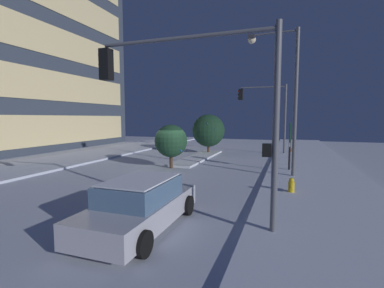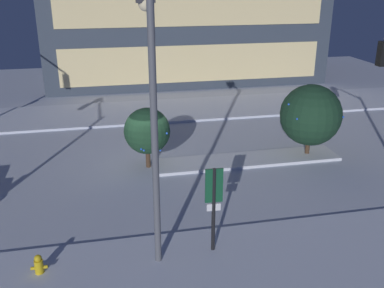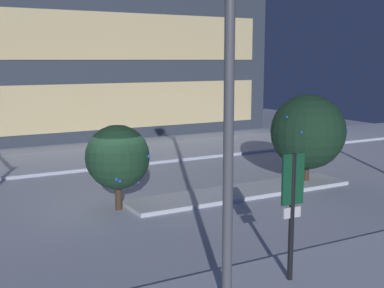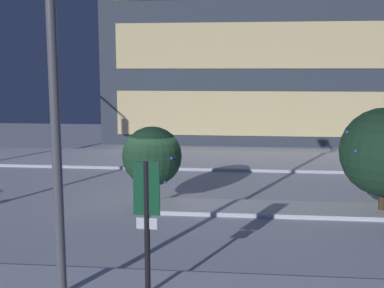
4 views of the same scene
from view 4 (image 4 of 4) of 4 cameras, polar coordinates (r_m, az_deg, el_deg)
name	(u,v)px [view 4 (image 4 of 4)]	position (r m, az deg, el deg)	size (l,w,h in m)	color
ground	(149,204)	(17.98, -5.00, -6.99)	(52.00, 52.00, 0.00)	silver
curb_strip_far	(180,159)	(26.39, -1.46, -1.81)	(52.00, 5.20, 0.14)	silver
median_strip	(288,209)	(17.36, 11.08, -7.44)	(9.00, 1.80, 0.14)	silver
street_lamp_arched	(67,53)	(10.79, -14.28, 10.17)	(0.56, 2.70, 7.96)	#565960
parking_info_sign	(147,213)	(10.25, -5.26, -7.92)	(0.55, 0.12, 2.97)	black
decorated_tree_left_of_median	(152,156)	(17.48, -4.64, -1.44)	(2.12, 2.12, 2.85)	#473323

